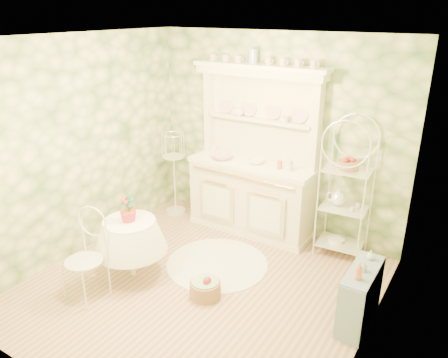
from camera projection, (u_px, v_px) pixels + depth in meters
The scene contains 22 objects.
floor at pixel (201, 286), 4.97m from camera, with size 3.60×3.60×0.00m, color tan.
ceiling at pixel (195, 38), 3.98m from camera, with size 3.60×3.60×0.00m, color white.
wall_left at pixel (79, 148), 5.37m from camera, with size 3.60×3.60×0.00m, color beige.
wall_right at pixel (377, 218), 3.57m from camera, with size 3.60×3.60×0.00m, color beige.
wall_back at pixel (276, 136), 5.89m from camera, with size 3.60×3.60×0.00m, color beige.
wall_front at pixel (48, 254), 3.06m from camera, with size 3.60×3.60×0.00m, color beige.
kitchen_dresser at pixel (252, 153), 5.84m from camera, with size 1.87×0.61×2.29m, color white.
bakers_rack at pixel (345, 194), 5.33m from camera, with size 0.52×0.37×1.67m, color white.
side_shelf at pixel (360, 297), 4.30m from camera, with size 0.26×0.70×0.60m, color #7C94AE.
round_table at pixel (131, 247), 5.05m from camera, with size 0.68×0.68×0.75m, color white.
cafe_chair at pixel (84, 265), 4.65m from camera, with size 0.36×0.36×0.80m, color white.
birdcage_stand at pixel (174, 172), 6.54m from camera, with size 0.32×0.32×1.34m, color white.
floor_basket at pixel (205, 288), 4.76m from camera, with size 0.33×0.33×0.21m, color #A47A56.
lace_rug at pixel (217, 264), 5.40m from camera, with size 1.25×1.25×0.01m, color white.
bowl_floral at pixel (222, 159), 6.02m from camera, with size 0.29×0.29×0.07m, color white.
bowl_white at pixel (256, 163), 5.85m from camera, with size 0.22×0.22×0.07m, color white.
cup_left at pixel (239, 114), 5.95m from camera, with size 0.14×0.14×0.11m, color white.
cup_right at pixel (286, 120), 5.60m from camera, with size 0.09×0.09×0.09m, color white.
potted_geranium at pixel (129, 210), 4.89m from camera, with size 0.17×0.11×0.32m, color #3F7238.
bottle_amber at pixel (359, 273), 4.01m from camera, with size 0.07×0.07×0.17m, color #CD6138.
bottle_blue at pixel (363, 268), 4.15m from camera, with size 0.05×0.05×0.11m, color #98ABD1.
bottle_glass at pixel (370, 257), 4.34m from camera, with size 0.08×0.08×0.10m, color silver.
Camera 1 is at (2.46, -3.38, 2.95)m, focal length 35.00 mm.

